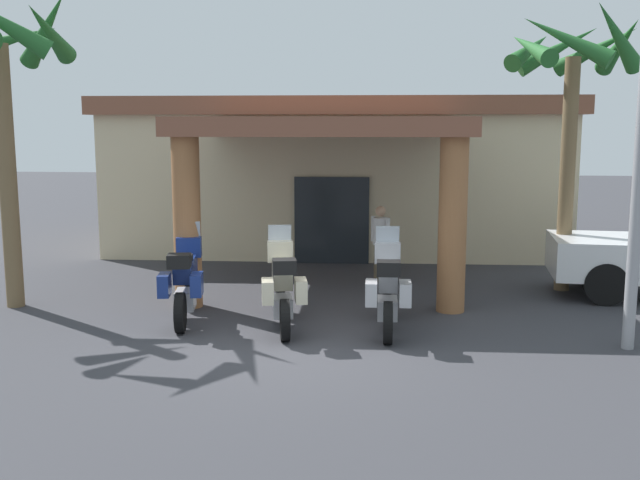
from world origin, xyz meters
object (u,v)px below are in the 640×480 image
Objects in this scene: motorcycle_silver at (388,288)px; motorcycle_blue at (185,281)px; motel_building at (338,171)px; motorcycle_cream at (282,286)px; palm_tree_near_portico at (572,72)px; pedestrian at (380,238)px.

motorcycle_blue is at bearing 84.51° from motorcycle_silver.
motel_building is 9.11m from motorcycle_silver.
motel_building reaches higher than motorcycle_cream.
motel_building is 5.56× the size of motorcycle_blue.
palm_tree_near_portico is at bearing -68.32° from motorcycle_cream.
motorcycle_cream is 0.39× the size of palm_tree_near_portico.
motorcycle_silver is (3.45, -0.24, 0.00)m from motorcycle_blue.
palm_tree_near_portico is (5.23, 3.44, 3.64)m from motorcycle_cream.
pedestrian is (3.24, 3.52, 0.24)m from motorcycle_blue.
palm_tree_near_portico reaches higher than motorcycle_silver.
pedestrian is 0.29× the size of palm_tree_near_portico.
motorcycle_blue is 3.46m from motorcycle_silver.
motorcycle_cream is 1.35× the size of pedestrian.
palm_tree_near_portico is (5.03, -5.47, 2.28)m from motel_building.
palm_tree_near_portico is at bearing -49.28° from motel_building.
pedestrian is at bearing -33.45° from motorcycle_cream.
motorcycle_cream is (1.72, -0.27, 0.00)m from motorcycle_blue.
motel_building reaches higher than motorcycle_blue.
motorcycle_blue is 4.79m from pedestrian.
motorcycle_cream is at bearing -146.64° from palm_tree_near_portico.
motel_building is 5.58× the size of motorcycle_cream.
motorcycle_silver is (1.72, 0.03, 0.00)m from motorcycle_cream.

